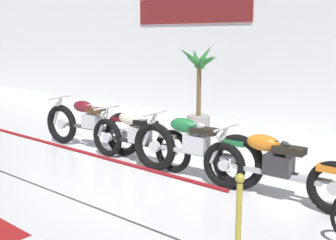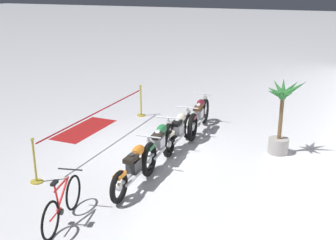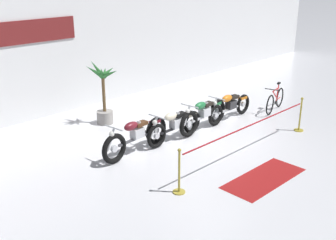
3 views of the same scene
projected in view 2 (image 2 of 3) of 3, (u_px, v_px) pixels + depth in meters
ground_plane at (149, 151)px, 11.07m from camera, size 120.00×120.00×0.00m
motorcycle_maroon_0 at (199, 116)px, 12.36m from camera, size 2.40×0.63×0.97m
motorcycle_cream_1 at (179, 130)px, 11.21m from camera, size 2.18×0.62×0.92m
motorcycle_green_2 at (159, 145)px, 10.17m from camera, size 2.26×0.62×0.98m
motorcycle_orange_3 at (135, 167)px, 9.03m from camera, size 2.20×0.62×0.92m
bicycle at (62, 204)px, 7.66m from camera, size 1.68×0.55×0.95m
potted_palm_left_of_row at (281, 118)px, 10.63m from camera, size 0.99×1.00×2.00m
stanchion_far_left at (118, 109)px, 12.42m from camera, size 5.30×0.28×1.05m
stanchion_mid_left at (35, 167)px, 9.22m from camera, size 0.28×0.28×1.05m
floor_banner at (85, 129)px, 12.65m from camera, size 2.27×0.96×0.01m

